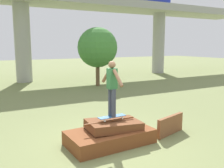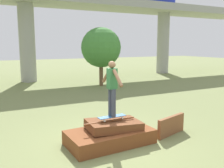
{
  "view_description": "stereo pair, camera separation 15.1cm",
  "coord_description": "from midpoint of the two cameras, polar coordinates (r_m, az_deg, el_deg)",
  "views": [
    {
      "loc": [
        -3.03,
        -5.63,
        2.64
      ],
      "look_at": [
        0.08,
        0.02,
        1.62
      ],
      "focal_mm": 40.0,
      "sensor_mm": 36.0,
      "label": 1
    },
    {
      "loc": [
        -2.89,
        -5.7,
        2.64
      ],
      "look_at": [
        0.08,
        0.02,
        1.62
      ],
      "focal_mm": 40.0,
      "sensor_mm": 36.0,
      "label": 2
    }
  ],
  "objects": [
    {
      "name": "scrap_pile",
      "position": [
        6.84,
        0.34,
        -11.41
      ],
      "size": [
        2.31,
        1.3,
        0.66
      ],
      "color": "brown",
      "rests_on": "ground_plane"
    },
    {
      "name": "skateboard",
      "position": [
        6.73,
        0.65,
        -7.5
      ],
      "size": [
        0.79,
        0.24,
        0.09
      ],
      "color": "#23517F",
      "rests_on": "scrap_pile"
    },
    {
      "name": "ground_plane",
      "position": [
        6.92,
        0.15,
        -13.45
      ],
      "size": [
        80.0,
        80.0,
        0.0
      ],
      "primitive_type": "plane",
      "color": "olive"
    },
    {
      "name": "highway_overpass",
      "position": [
        18.98,
        -19.01,
        16.55
      ],
      "size": [
        44.0,
        3.72,
        6.11
      ],
      "color": "#9E9E99",
      "rests_on": "ground_plane"
    },
    {
      "name": "skater",
      "position": [
        6.54,
        0.66,
        -0.3
      ],
      "size": [
        0.23,
        1.03,
        1.48
      ],
      "color": "#383D4C",
      "rests_on": "skateboard"
    },
    {
      "name": "tree_behind_left",
      "position": [
        16.03,
        -2.26,
        8.32
      ],
      "size": [
        2.54,
        2.54,
        3.73
      ],
      "color": "brown",
      "rests_on": "ground_plane"
    },
    {
      "name": "scrap_plank_loose",
      "position": [
        7.67,
        13.93,
        -9.2
      ],
      "size": [
        1.19,
        0.44,
        0.56
      ],
      "color": "brown",
      "rests_on": "ground_plane"
    }
  ]
}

